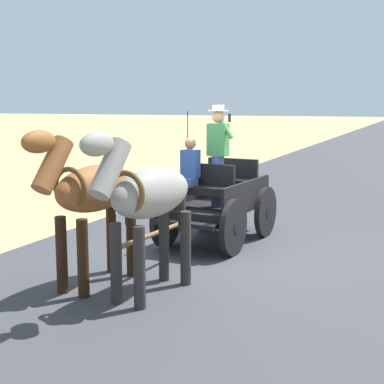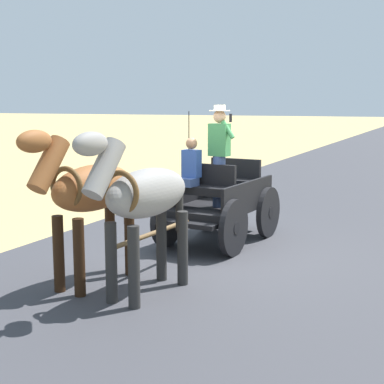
# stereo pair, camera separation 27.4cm
# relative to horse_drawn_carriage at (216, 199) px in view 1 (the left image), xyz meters

# --- Properties ---
(ground_plane) EXTENTS (200.00, 200.00, 0.00)m
(ground_plane) POSITION_rel_horse_drawn_carriage_xyz_m (-0.22, 0.50, -0.82)
(ground_plane) COLOR tan
(road_surface) EXTENTS (6.58, 160.00, 0.01)m
(road_surface) POSITION_rel_horse_drawn_carriage_xyz_m (-0.22, 0.50, -0.81)
(road_surface) COLOR #38383D
(road_surface) RESTS_ON ground
(horse_drawn_carriage) EXTENTS (1.59, 4.52, 2.50)m
(horse_drawn_carriage) POSITION_rel_horse_drawn_carriage_xyz_m (0.00, 0.00, 0.00)
(horse_drawn_carriage) COLOR black
(horse_drawn_carriage) RESTS_ON ground
(horse_near_side) EXTENTS (0.76, 2.15, 2.21)m
(horse_near_side) POSITION_rel_horse_drawn_carriage_xyz_m (-0.20, 3.05, 0.51)
(horse_near_side) COLOR gray
(horse_near_side) RESTS_ON ground
(horse_off_side) EXTENTS (0.71, 2.14, 2.21)m
(horse_off_side) POSITION_rel_horse_drawn_carriage_xyz_m (0.69, 2.98, 0.51)
(horse_off_side) COLOR brown
(horse_off_side) RESTS_ON ground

